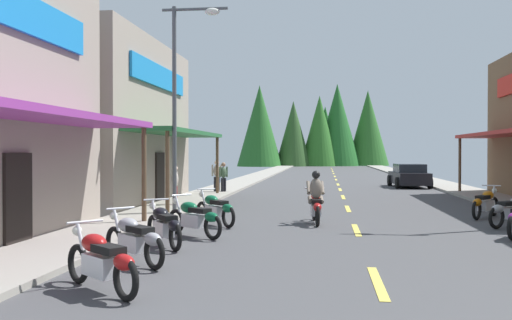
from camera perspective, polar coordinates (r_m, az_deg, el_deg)
The scene contains 18 objects.
ground at distance 36.76m, azimuth 8.22°, elevation -2.58°, with size 10.77×99.08×0.10m, color #424244.
sidewalk_left at distance 37.17m, azimuth -1.88°, elevation -2.37°, with size 2.26×99.08×0.12m, color gray.
sidewalk_right at distance 37.47m, azimuth 18.23°, elevation -2.38°, with size 2.26×99.08×0.12m, color gray.
centerline_dashes at distance 38.55m, azimuth 8.16°, elevation -2.34°, with size 0.16×72.47×0.01m.
storefront_left_far at distance 25.44m, azimuth -19.14°, elevation 3.53°, with size 10.57×10.25×6.69m.
streetlamp_left at distance 19.06m, azimuth -7.24°, elevation 7.79°, with size 2.19×0.30×6.90m.
motorcycle_parked_right_5 at distance 19.70m, azimuth 21.94°, elevation -3.99°, with size 1.31×1.81×1.04m.
motorcycle_parked_left_0 at distance 9.02m, azimuth -15.20°, elevation -9.63°, with size 1.69×1.46×1.04m.
motorcycle_parked_left_1 at distance 11.07m, azimuth -12.09°, elevation -7.67°, with size 1.66×1.50×1.04m.
motorcycle_parked_left_2 at distance 12.96m, azimuth -9.19°, elevation -6.42°, with size 1.32×1.81×1.04m.
motorcycle_parked_left_3 at distance 14.35m, azimuth -6.18°, elevation -5.72°, with size 1.72×1.44×1.04m.
motorcycle_parked_left_4 at distance 16.50m, azimuth -4.09°, elevation -4.86°, with size 1.49×1.67×1.04m.
rider_cruising_lead at distance 16.96m, azimuth 6.00°, elevation -4.14°, with size 0.61×2.14×1.57m.
pedestrian_by_shop at distance 21.91m, azimuth -8.11°, elevation -2.33°, with size 0.27×0.57×1.60m.
pedestrian_waiting at distance 28.82m, azimuth -3.27°, elevation -1.58°, with size 0.43×0.47×1.59m.
pedestrian_strolling at distance 29.03m, azimuth -3.95°, elevation -1.43°, with size 0.48×0.42×1.70m.
parked_car_curbside at distance 35.48m, azimuth 15.06°, elevation -1.53°, with size 2.22×4.38×1.40m.
treeline_backdrop at distance 87.52m, azimuth 6.35°, elevation 3.14°, with size 22.85×13.72×12.59m.
Camera 1 is at (-0.85, -2.14, 2.12)m, focal length 40.02 mm.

